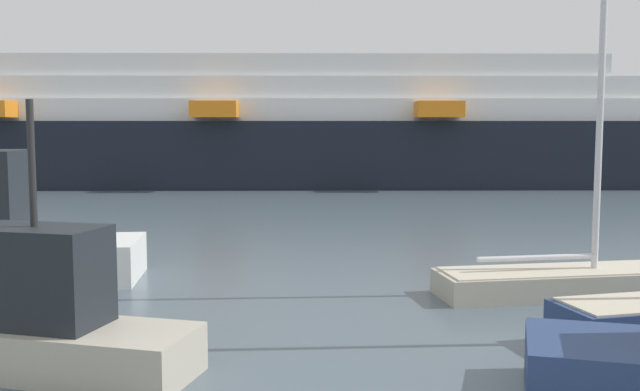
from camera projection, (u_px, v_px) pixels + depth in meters
name	position (u px, v px, depth m)	size (l,w,h in m)	color
sailboat_0	(574.00, 272.00, 18.15)	(7.14, 2.71, 12.42)	#BCB29E
fishing_boat_2	(28.00, 320.00, 12.46)	(6.40, 3.38, 4.69)	#BCB29E
cruise_ship	(124.00, 127.00, 52.21)	(82.59, 14.05, 13.10)	black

